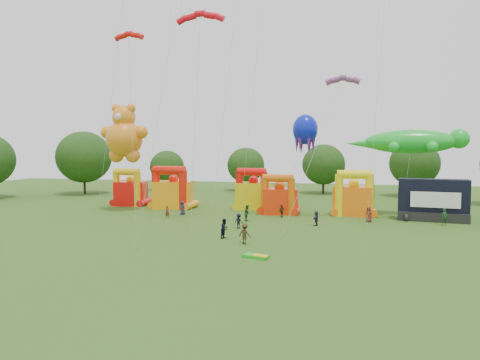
% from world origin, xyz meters
% --- Properties ---
extents(ground, '(160.00, 160.00, 0.00)m').
position_xyz_m(ground, '(0.00, 0.00, 0.00)').
color(ground, '#375919').
rests_on(ground, ground).
extents(tree_ring, '(121.36, 123.44, 12.07)m').
position_xyz_m(tree_ring, '(-1.16, 0.60, 6.26)').
color(tree_ring, '#352314').
rests_on(tree_ring, ground).
extents(bouncy_castle_0, '(5.19, 4.53, 5.72)m').
position_xyz_m(bouncy_castle_0, '(-19.90, 29.30, 2.19)').
color(bouncy_castle_0, red).
rests_on(bouncy_castle_0, ground).
extents(bouncy_castle_1, '(6.05, 5.18, 6.21)m').
position_xyz_m(bouncy_castle_1, '(-12.32, 27.91, 2.35)').
color(bouncy_castle_1, orange).
rests_on(bouncy_castle_1, ground).
extents(bouncy_castle_2, '(4.55, 3.66, 5.96)m').
position_xyz_m(bouncy_castle_2, '(-0.71, 29.62, 2.28)').
color(bouncy_castle_2, yellow).
rests_on(bouncy_castle_2, ground).
extents(bouncy_castle_3, '(5.19, 4.55, 5.33)m').
position_xyz_m(bouncy_castle_3, '(3.59, 26.13, 2.05)').
color(bouncy_castle_3, red).
rests_on(bouncy_castle_3, ground).
extents(bouncy_castle_4, '(5.38, 4.59, 5.93)m').
position_xyz_m(bouncy_castle_4, '(13.20, 27.17, 2.26)').
color(bouncy_castle_4, orange).
rests_on(bouncy_castle_4, ground).
extents(stage_trailer, '(8.10, 3.83, 5.05)m').
position_xyz_m(stage_trailer, '(22.33, 25.21, 2.43)').
color(stage_trailer, black).
rests_on(stage_trailer, ground).
extents(teddy_bear_kite, '(7.29, 4.93, 14.86)m').
position_xyz_m(teddy_bear_kite, '(-16.93, 23.01, 8.68)').
color(teddy_bear_kite, orange).
rests_on(teddy_bear_kite, ground).
extents(gecko_kite, '(15.00, 6.37, 11.22)m').
position_xyz_m(gecko_kite, '(20.02, 28.46, 8.17)').
color(gecko_kite, green).
rests_on(gecko_kite, ground).
extents(octopus_kite, '(6.05, 8.74, 13.62)m').
position_xyz_m(octopus_kite, '(4.73, 28.82, 5.64)').
color(octopus_kite, '#0C1AC1').
rests_on(octopus_kite, ground).
extents(parafoil_kites, '(31.28, 13.03, 24.67)m').
position_xyz_m(parafoil_kites, '(0.67, 17.23, 9.95)').
color(parafoil_kites, red).
rests_on(parafoil_kites, ground).
extents(diamond_kites, '(30.84, 19.23, 36.71)m').
position_xyz_m(diamond_kites, '(-0.38, 12.68, 15.63)').
color(diamond_kites, red).
rests_on(diamond_kites, ground).
extents(folded_kite_bundle, '(2.19, 1.48, 0.31)m').
position_xyz_m(folded_kite_bundle, '(5.48, 2.50, 0.14)').
color(folded_kite_bundle, green).
rests_on(folded_kite_bundle, ground).
extents(spectator_0, '(1.00, 0.80, 1.78)m').
position_xyz_m(spectator_0, '(-8.55, 22.18, 0.89)').
color(spectator_0, '#2C2640').
rests_on(spectator_0, ground).
extents(spectator_1, '(0.65, 0.68, 1.56)m').
position_xyz_m(spectator_1, '(-9.29, 19.02, 0.78)').
color(spectator_1, maroon).
rests_on(spectator_1, ground).
extents(spectator_2, '(0.90, 1.06, 1.94)m').
position_xyz_m(spectator_2, '(0.83, 19.42, 0.97)').
color(spectator_2, '#1A4223').
rests_on(spectator_2, ground).
extents(spectator_3, '(1.15, 0.84, 1.60)m').
position_xyz_m(spectator_3, '(1.02, 14.44, 0.80)').
color(spectator_3, black).
rests_on(spectator_3, ground).
extents(spectator_4, '(0.88, 1.02, 1.64)m').
position_xyz_m(spectator_4, '(4.40, 23.20, 0.82)').
color(spectator_4, '#382D16').
rests_on(spectator_4, ground).
extents(spectator_5, '(0.74, 1.59, 1.65)m').
position_xyz_m(spectator_5, '(9.03, 18.16, 0.82)').
color(spectator_5, '#26243D').
rests_on(spectator_5, ground).
extents(spectator_6, '(1.05, 0.92, 1.82)m').
position_xyz_m(spectator_6, '(14.85, 22.08, 0.91)').
color(spectator_6, maroon).
rests_on(spectator_6, ground).
extents(spectator_7, '(0.84, 0.75, 1.93)m').
position_xyz_m(spectator_7, '(22.99, 21.85, 0.97)').
color(spectator_7, '#173A1B').
rests_on(spectator_7, ground).
extents(spectator_8, '(0.91, 1.06, 1.90)m').
position_xyz_m(spectator_8, '(0.99, 9.08, 0.95)').
color(spectator_8, black).
rests_on(spectator_8, ground).
extents(spectator_9, '(1.40, 1.09, 1.90)m').
position_xyz_m(spectator_9, '(3.45, 7.09, 0.95)').
color(spectator_9, '#372B16').
rests_on(spectator_9, ground).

